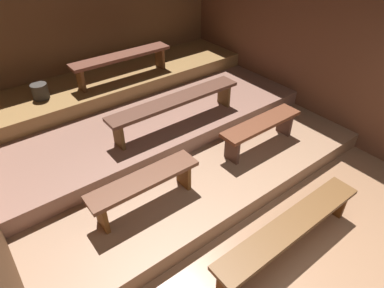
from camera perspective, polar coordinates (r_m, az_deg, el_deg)
The scene contains 12 objects.
ground at distance 4.97m, azimuth -1.13°, elevation -4.09°, with size 5.69×6.16×0.08m, color #8E6649.
wall_back at distance 6.49m, azimuth -16.44°, elevation 17.27°, with size 5.69×0.06×2.44m, color brown.
wall_right at distance 5.95m, azimuth 18.90°, elevation 15.16°, with size 0.06×6.16×2.44m, color brown.
platform_lower at distance 5.33m, azimuth -5.64°, elevation 1.06°, with size 4.89×3.96×0.24m, color #8F6A4F.
platform_middle at distance 5.67m, azimuth -9.24°, elevation 5.87°, with size 4.89×2.71×0.24m, color #896152.
platform_upper at distance 6.17m, azimuth -13.02°, elevation 10.48°, with size 4.89×1.21×0.24m, color olive.
bench_floor_center at distance 3.80m, azimuth 16.61°, elevation -13.79°, with size 2.05×0.31×0.42m.
bench_lower_left at distance 3.84m, azimuth -8.23°, elevation -6.80°, with size 1.35×0.31×0.42m.
bench_lower_right at distance 4.85m, azimuth 11.83°, elevation 2.90°, with size 1.35×0.31×0.42m.
bench_middle_center at distance 4.84m, azimuth -2.79°, elevation 7.13°, with size 2.14×0.31×0.42m.
bench_upper_center at distance 5.85m, azimuth -12.03°, elevation 14.15°, with size 1.75×0.31×0.42m.
pail_upper at distance 5.65m, azimuth -24.73°, elevation 8.25°, with size 0.24×0.24×0.24m, color #332D28.
Camera 1 is at (-2.25, -0.39, 3.16)m, focal length 30.90 mm.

